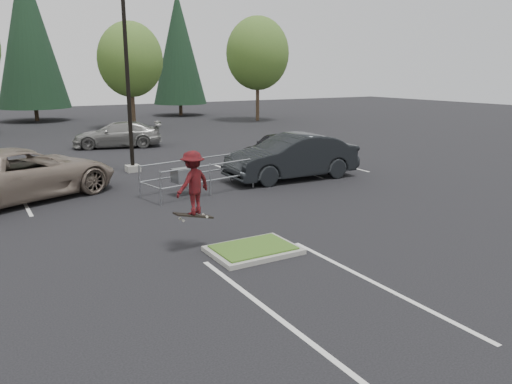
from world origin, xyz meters
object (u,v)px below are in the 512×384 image
car_l_tan (20,174)px  car_r_charc (292,157)px  conif_b (28,33)px  cart_corral (188,174)px  light_pole (127,70)px  skateboarder (192,183)px  car_far_silver (119,135)px  decid_c (130,62)px  car_r_black (275,146)px  decid_d (257,56)px  conif_c (179,48)px

car_l_tan → car_r_charc: size_ratio=1.16×
conif_b → cart_corral: bearing=-88.3°
car_r_charc → light_pole: bearing=-130.4°
conif_b → cart_corral: 34.61m
skateboarder → car_far_silver: 19.34m
decid_c → car_l_tan: decid_c is taller
cart_corral → car_far_silver: 13.43m
car_r_black → cart_corral: bearing=-74.8°
light_pole → decid_d: 25.37m
car_l_tan → car_far_silver: size_ratio=1.28×
light_pole → car_r_charc: bearing=-42.5°
decid_d → car_r_black: bearing=-117.9°
car_r_charc → car_far_silver: size_ratio=1.10×
conif_c → skateboarder: size_ratio=6.84×
conif_b → conif_c: 14.07m
conif_c → car_r_black: bearing=-102.1°
car_r_charc → cart_corral: bearing=-83.7°
decid_d → cart_corral: bearing=-125.6°
skateboarder → car_far_silver: skateboarder is taller
decid_d → car_r_black: (-9.99, -18.83, -5.21)m
light_pole → car_far_silver: 9.02m
cart_corral → skateboarder: (-2.21, -5.64, 1.00)m
car_l_tan → decid_c: bearing=-48.4°
cart_corral → conif_b: bearing=80.9°
skateboarder → car_l_tan: bearing=-89.6°
light_pole → cart_corral: (0.51, -5.36, -3.80)m
car_r_charc → conif_b: bearing=-167.8°
conif_c → car_r_charc: bearing=-103.9°
decid_d → car_far_silver: decid_d is taller
cart_corral → car_l_tan: (-5.51, 2.27, 0.18)m
decid_d → conif_c: 10.04m
skateboarder → car_r_black: 14.00m
conif_b → conif_c: size_ratio=1.16×
decid_c → conif_b: (-5.99, 10.67, 2.59)m
decid_d → skateboarder: 35.30m
light_pole → car_far_silver: (1.59, 8.03, -3.79)m
car_r_charc → car_r_black: (2.04, 4.50, -0.26)m
conif_c → car_r_charc: 33.99m
car_l_tan → car_r_charc: 10.64m
decid_d → conif_b: conif_b is taller
car_r_charc → car_far_silver: (-3.88, 13.03, -0.19)m
car_far_silver → cart_corral: bearing=11.8°
decid_d → car_far_silver: size_ratio=1.79×
cart_corral → conif_c: bearing=57.6°
conif_b → decid_c: bearing=-60.7°
conif_b → car_r_charc: 34.72m
conif_b → skateboarder: conif_b is taller
light_pole → conif_b: size_ratio=0.70×
skateboarder → decid_d: bearing=-145.5°
skateboarder → conif_b: bearing=-114.0°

